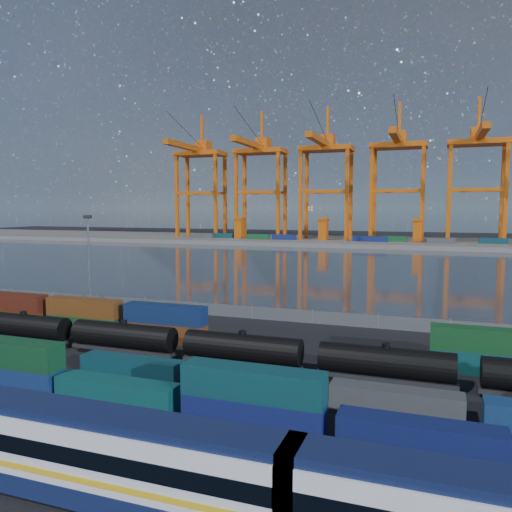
% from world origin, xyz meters
% --- Properties ---
extents(ground, '(700.00, 700.00, 0.00)m').
position_xyz_m(ground, '(0.00, 0.00, 0.00)').
color(ground, black).
rests_on(ground, ground).
extents(harbor_water, '(700.00, 700.00, 0.00)m').
position_xyz_m(harbor_water, '(0.00, 105.00, 0.01)').
color(harbor_water, '#272F39').
rests_on(harbor_water, ground).
extents(far_quay, '(700.00, 70.00, 2.00)m').
position_xyz_m(far_quay, '(0.00, 210.00, 1.00)').
color(far_quay, '#514F4C').
rests_on(far_quay, ground).
extents(distant_mountains, '(2470.00, 1100.00, 520.00)m').
position_xyz_m(distant_mountains, '(63.02, 1600.00, 220.29)').
color(distant_mountains, '#1E2630').
rests_on(distant_mountains, ground).
extents(passenger_train, '(79.08, 3.34, 5.73)m').
position_xyz_m(passenger_train, '(7.83, -22.72, 2.88)').
color(passenger_train, silver).
rests_on(passenger_train, ground).
extents(container_row_mid, '(141.02, 2.26, 4.82)m').
position_xyz_m(container_row_mid, '(13.96, -3.54, 1.47)').
color(container_row_mid, '#37393B').
rests_on(container_row_mid, ground).
extents(container_row_north, '(141.12, 2.35, 5.01)m').
position_xyz_m(container_row_north, '(1.95, 10.97, 2.02)').
color(container_row_north, navy).
rests_on(container_row_north, ground).
extents(tanker_string, '(122.39, 2.98, 4.27)m').
position_xyz_m(tanker_string, '(15.45, 4.02, 2.14)').
color(tanker_string, black).
rests_on(tanker_string, ground).
extents(waterfront_fence, '(160.12, 0.12, 2.20)m').
position_xyz_m(waterfront_fence, '(-0.00, 28.00, 1.00)').
color(waterfront_fence, '#595B5E').
rests_on(waterfront_fence, ground).
extents(yard_light_mast, '(1.60, 0.40, 16.60)m').
position_xyz_m(yard_light_mast, '(-30.00, 26.00, 9.30)').
color(yard_light_mast, slate).
rests_on(yard_light_mast, ground).
extents(gantry_cranes, '(201.44, 50.76, 68.74)m').
position_xyz_m(gantry_cranes, '(-7.50, 203.18, 42.13)').
color(gantry_cranes, '#C6530E').
rests_on(gantry_cranes, ground).
extents(quay_containers, '(172.58, 10.99, 2.60)m').
position_xyz_m(quay_containers, '(-11.00, 195.46, 3.30)').
color(quay_containers, navy).
rests_on(quay_containers, far_quay).
extents(straddle_carriers, '(140.00, 7.00, 11.10)m').
position_xyz_m(straddle_carriers, '(-2.50, 200.00, 7.82)').
color(straddle_carriers, '#C6530E').
rests_on(straddle_carriers, far_quay).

